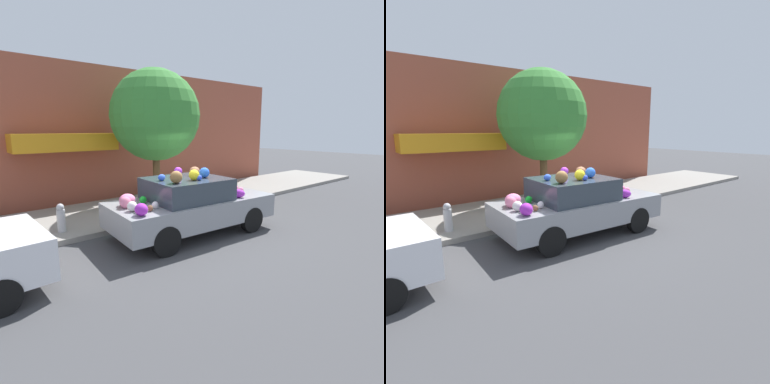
# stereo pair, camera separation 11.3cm
# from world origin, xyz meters

# --- Properties ---
(ground_plane) EXTENTS (60.00, 60.00, 0.00)m
(ground_plane) POSITION_xyz_m (0.00, 0.00, 0.00)
(ground_plane) COLOR #424244
(sidewalk_curb) EXTENTS (24.00, 3.20, 0.13)m
(sidewalk_curb) POSITION_xyz_m (0.00, 2.70, 0.07)
(sidewalk_curb) COLOR gray
(sidewalk_curb) RESTS_ON ground
(building_facade) EXTENTS (18.00, 1.20, 4.77)m
(building_facade) POSITION_xyz_m (-0.09, 4.92, 2.37)
(building_facade) COLOR #9E4C38
(building_facade) RESTS_ON ground
(street_tree) EXTENTS (2.88, 2.88, 4.32)m
(street_tree) POSITION_xyz_m (0.75, 2.64, 3.00)
(street_tree) COLOR brown
(street_tree) RESTS_ON sidewalk_curb
(fire_hydrant) EXTENTS (0.20, 0.20, 0.70)m
(fire_hydrant) POSITION_xyz_m (-2.62, 1.73, 0.48)
(fire_hydrant) COLOR #B2B2B7
(fire_hydrant) RESTS_ON sidewalk_curb
(art_car) EXTENTS (4.21, 2.10, 1.70)m
(art_car) POSITION_xyz_m (-0.06, -0.09, 0.75)
(art_car) COLOR gray
(art_car) RESTS_ON ground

